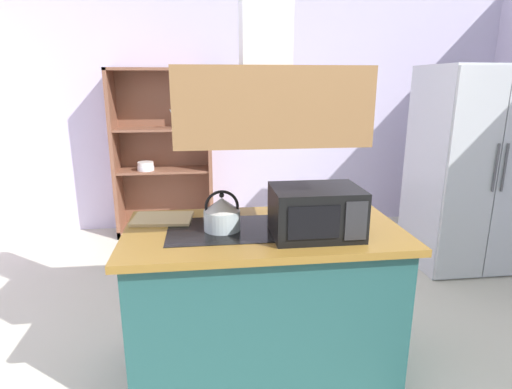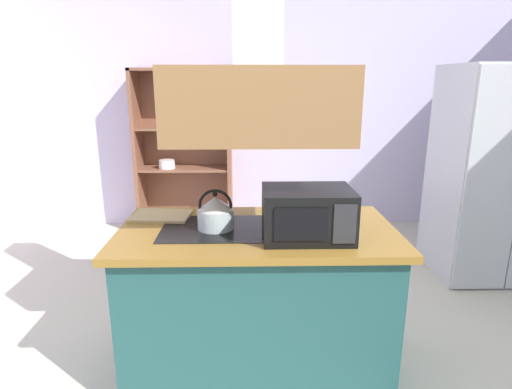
% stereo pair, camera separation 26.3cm
% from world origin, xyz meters
% --- Properties ---
extents(wall_back, '(6.00, 0.12, 2.70)m').
position_xyz_m(wall_back, '(0.00, 3.00, 1.35)').
color(wall_back, silver).
rests_on(wall_back, ground).
extents(kitchen_island, '(1.54, 0.82, 0.90)m').
position_xyz_m(kitchen_island, '(-0.24, 0.25, 0.45)').
color(kitchen_island, '#1F4C4A').
rests_on(kitchen_island, ground).
extents(range_hood, '(0.90, 0.70, 1.30)m').
position_xyz_m(range_hood, '(-0.24, 0.25, 1.70)').
color(range_hood, brown).
extents(refrigerator, '(0.90, 0.78, 1.83)m').
position_xyz_m(refrigerator, '(1.85, 1.54, 0.91)').
color(refrigerator, silver).
rests_on(refrigerator, ground).
extents(dish_cabinet, '(1.07, 0.40, 1.83)m').
position_xyz_m(dish_cabinet, '(-1.01, 2.78, 0.81)').
color(dish_cabinet, brown).
rests_on(dish_cabinet, ground).
extents(kettle, '(0.20, 0.20, 0.22)m').
position_xyz_m(kettle, '(-0.47, 0.25, 0.99)').
color(kettle, '#B1C2C6').
rests_on(kettle, kitchen_island).
extents(cutting_board, '(0.36, 0.27, 0.02)m').
position_xyz_m(cutting_board, '(-0.81, 0.46, 0.91)').
color(cutting_board, tan).
rests_on(cutting_board, kitchen_island).
extents(microwave, '(0.46, 0.35, 0.26)m').
position_xyz_m(microwave, '(0.02, 0.11, 1.03)').
color(microwave, black).
rests_on(microwave, kitchen_island).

